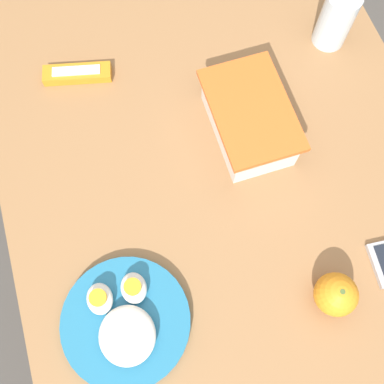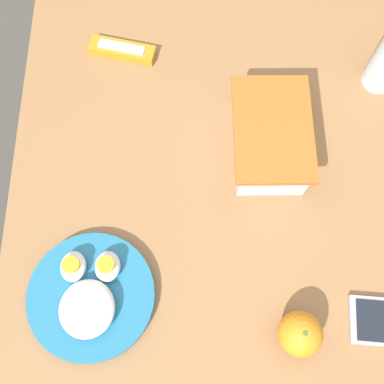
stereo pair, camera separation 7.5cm
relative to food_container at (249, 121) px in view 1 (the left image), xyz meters
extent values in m
plane|color=#4C4742|center=(0.12, -0.07, -0.81)|extent=(10.00, 10.00, 0.00)
cube|color=#996B42|center=(0.12, -0.07, -0.05)|extent=(1.15, 0.78, 0.03)
cylinder|color=brown|center=(-0.40, -0.40, -0.44)|extent=(0.05, 0.05, 0.74)
cylinder|color=brown|center=(-0.40, 0.27, -0.44)|extent=(0.05, 0.05, 0.74)
cube|color=white|center=(0.00, 0.00, 0.00)|extent=(0.18, 0.12, 0.07)
cube|color=beige|center=(0.00, 0.00, -0.02)|extent=(0.17, 0.11, 0.04)
cube|color=orange|center=(0.00, 0.00, 0.04)|extent=(0.20, 0.13, 0.01)
ellipsoid|color=tan|center=(-0.05, 0.00, 0.00)|extent=(0.05, 0.05, 0.03)
ellipsoid|color=tan|center=(0.05, -0.01, 0.00)|extent=(0.05, 0.04, 0.03)
sphere|color=orange|center=(0.32, 0.03, 0.00)|extent=(0.07, 0.07, 0.07)
cylinder|color=#4C662D|center=(0.32, 0.03, 0.03)|extent=(0.01, 0.01, 0.00)
cylinder|color=teal|center=(0.26, -0.30, -0.03)|extent=(0.20, 0.20, 0.02)
ellipsoid|color=white|center=(0.29, -0.30, 0.00)|extent=(0.09, 0.09, 0.03)
ellipsoid|color=white|center=(0.22, -0.32, 0.00)|extent=(0.05, 0.04, 0.03)
cylinder|color=#F4A823|center=(0.22, -0.32, 0.01)|extent=(0.03, 0.03, 0.01)
ellipsoid|color=white|center=(0.22, -0.27, 0.00)|extent=(0.05, 0.04, 0.03)
cylinder|color=#F4A823|center=(0.22, -0.27, 0.01)|extent=(0.03, 0.03, 0.01)
cube|color=orange|center=(-0.21, -0.27, -0.03)|extent=(0.07, 0.13, 0.02)
cube|color=white|center=(-0.21, -0.27, -0.02)|extent=(0.04, 0.09, 0.00)
cylinder|color=silver|center=(-0.14, 0.22, 0.02)|extent=(0.06, 0.06, 0.11)
camera|label=1|loc=(0.34, -0.21, 0.71)|focal=42.00mm
camera|label=2|loc=(0.35, -0.14, 0.71)|focal=42.00mm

